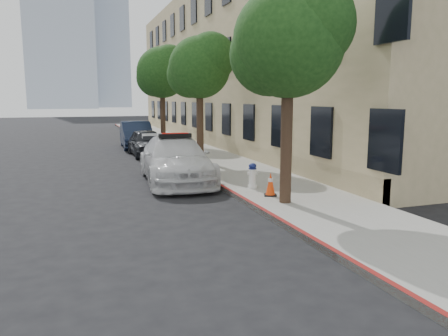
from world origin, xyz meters
The scene contains 13 objects.
ground centered at (0.00, 0.00, 0.00)m, with size 120.00×120.00×0.00m, color black.
sidewalk centered at (3.60, 10.00, 0.07)m, with size 3.20×50.00×0.15m, color gray.
curb_strip centered at (2.06, 10.00, 0.07)m, with size 0.12×50.00×0.15m, color maroon.
building centered at (9.20, 15.00, 5.00)m, with size 8.00×36.00×10.00m, color tan.
tower_right centered at (9.00, 135.00, 22.00)m, with size 14.00×14.00×44.00m, color #9EA8B7.
tree_near centered at (2.93, -2.01, 4.27)m, with size 2.92×2.82×5.62m.
tree_mid centered at (2.93, 5.99, 4.16)m, with size 2.77×2.64×5.43m.
tree_far centered at (2.93, 13.99, 4.39)m, with size 3.10×3.00×5.81m.
police_car centered at (1.00, 2.50, 0.77)m, with size 2.53×5.45×1.69m.
parked_car_mid centered at (1.20, 9.76, 0.67)m, with size 1.57×3.91×1.33m, color black.
parked_car_far centered at (1.20, 13.42, 0.77)m, with size 1.63×4.66×1.54m, color #162038.
fire_hydrant centered at (2.81, -0.01, 0.52)m, with size 0.33×0.30×0.77m.
traffic_cone centered at (2.88, -1.15, 0.48)m, with size 0.45×0.45×0.66m.
Camera 1 is at (-2.31, -12.05, 2.86)m, focal length 35.00 mm.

